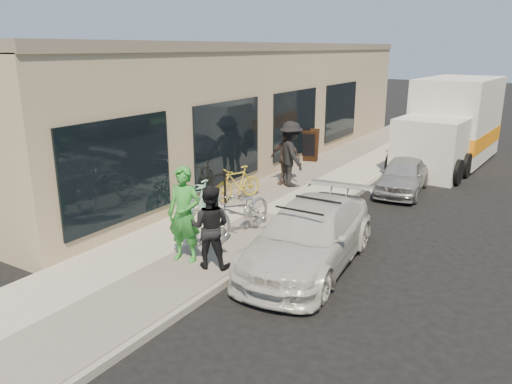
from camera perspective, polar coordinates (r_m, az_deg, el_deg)
The scene contains 17 objects.
ground at distance 9.22m, azimuth 0.66°, elevation -10.07°, with size 120.00×120.00×0.00m, color black.
sidewalk at distance 12.53m, azimuth -0.11°, elevation -2.44°, with size 3.00×34.00×0.15m, color #B3B0A1.
curb at distance 11.84m, azimuth 6.30°, elevation -3.73°, with size 0.12×34.00×0.13m, color gray.
storefront at distance 17.93m, azimuth -0.53°, elevation 9.95°, with size 3.60×20.00×4.22m.
bike_rack at distance 12.70m, azimuth -4.50°, elevation 0.55°, with size 0.19×0.59×0.85m.
sandwich_board at distance 17.95m, azimuth 5.98°, elevation 5.35°, with size 0.84×0.85×1.12m.
sedan_white at distance 9.64m, azimuth 6.09°, elevation -5.00°, with size 2.11×4.35×1.26m.
sedan_silver at distance 15.07m, azimuth 16.43°, elevation 1.83°, with size 1.21×3.00×1.02m, color #A2A2A7.
moving_truck at distance 19.35m, azimuth 21.44°, elevation 6.97°, with size 2.68×6.29×3.02m.
tandem_bike at distance 10.73m, azimuth -1.84°, elevation -2.25°, with size 0.71×2.04×1.07m, color #B2B2B4.
woman_rider at distance 9.46m, azimuth -8.20°, elevation -2.55°, with size 0.67×0.44×1.84m, color green.
man_standing at distance 9.17m, azimuth -5.28°, elevation -3.98°, with size 0.76×0.59×1.56m, color black.
cruiser_bike_a at distance 11.96m, azimuth -6.64°, elevation -0.88°, with size 0.42×1.47×0.88m, color #86C8B6.
cruiser_bike_b at distance 12.27m, azimuth -6.55°, elevation -0.47°, with size 0.57×1.65×0.87m, color #86C8B6.
cruiser_bike_c at distance 13.32m, azimuth -2.12°, elevation 1.02°, with size 0.42×1.48×0.89m, color gold.
bystander_a at distance 14.53m, azimuth 4.00°, elevation 4.34°, with size 1.23×0.71×1.91m, color black.
bystander_b at distance 14.73m, azimuth 3.37°, elevation 3.89°, with size 0.93×0.39×1.59m, color brown.
Camera 1 is at (4.25, -7.09, 4.09)m, focal length 35.00 mm.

